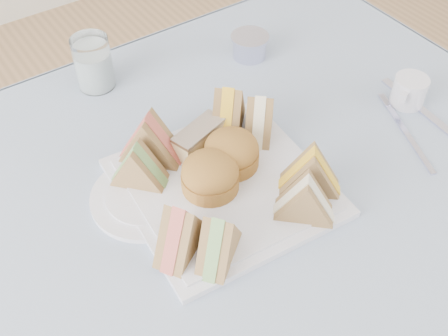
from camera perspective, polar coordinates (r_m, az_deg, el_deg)
table at (r=1.18m, az=4.94°, el=-14.83°), size 0.90×0.90×0.74m
tablecloth at (r=0.88m, az=6.47°, el=-3.08°), size 1.02×1.02×0.01m
serving_plate at (r=0.87m, az=-0.00°, el=-1.98°), size 0.32×0.32×0.01m
sandwich_fl_a at (r=0.76m, az=-4.41°, el=-6.13°), size 0.10×0.09×0.09m
sandwich_fl_b at (r=0.76m, az=-0.55°, el=-7.08°), size 0.10×0.09×0.08m
sandwich_fr_a at (r=0.84m, az=8.87°, el=-0.19°), size 0.10×0.09×0.08m
sandwich_fr_b at (r=0.81m, az=8.29°, el=-2.94°), size 0.09×0.09×0.08m
sandwich_bl_a at (r=0.86m, az=-8.75°, el=0.40°), size 0.09×0.09×0.08m
sandwich_bl_b at (r=0.88m, az=-7.58°, el=3.09°), size 0.10×0.11×0.09m
sandwich_br_a at (r=0.93m, az=3.64°, el=5.34°), size 0.09×0.10×0.08m
sandwich_br_b at (r=0.93m, az=0.45°, el=6.05°), size 0.10×0.10×0.09m
scone_left at (r=0.84m, az=-1.43°, el=-0.67°), size 0.10×0.10×0.06m
scone_right at (r=0.88m, az=0.76°, el=1.68°), size 0.11×0.11×0.06m
pastry_slice at (r=0.91m, az=-2.56°, el=3.01°), size 0.10×0.06×0.04m
side_plate at (r=0.87m, az=-7.98°, el=-2.94°), size 0.18×0.18×0.01m
water_glass at (r=1.07m, az=-13.15°, el=10.36°), size 0.08×0.08×0.10m
tea_strainer at (r=1.13m, az=2.62°, el=12.19°), size 0.09×0.09×0.04m
knife at (r=1.07m, az=19.29°, el=5.72°), size 0.03×0.19×0.00m
fork at (r=1.01m, az=18.35°, el=2.87°), size 0.07×0.16×0.00m
creamer_jug at (r=1.07m, az=18.31°, el=7.45°), size 0.08×0.08×0.05m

